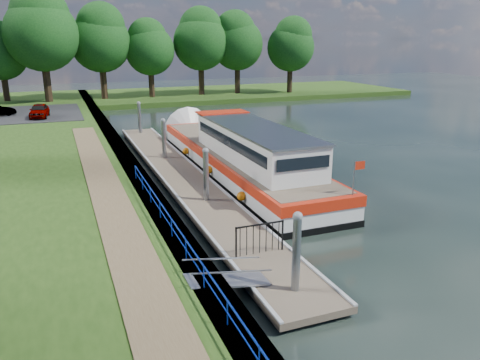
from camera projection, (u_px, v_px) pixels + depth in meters
name	position (u px, v px, depth m)	size (l,w,h in m)	color
ground	(287.00, 293.00, 14.91)	(160.00, 160.00, 0.00)	black
bank_edge	(131.00, 171.00, 27.27)	(1.10, 90.00, 0.78)	#473D2D
far_bank	(195.00, 95.00, 65.35)	(60.00, 18.00, 0.60)	#234112
footpath	(113.00, 207.00, 20.26)	(1.60, 40.00, 0.05)	brown
carpark	(4.00, 115.00, 44.68)	(14.00, 12.00, 0.06)	black
blue_fence	(178.00, 233.00, 16.24)	(0.04, 18.04, 0.72)	#0C2DBF
pontoon	(183.00, 179.00, 26.44)	(2.50, 30.00, 0.56)	brown
mooring_piles	(182.00, 160.00, 26.12)	(0.30, 27.30, 3.55)	gray
gangway	(227.00, 279.00, 14.53)	(2.58, 1.00, 0.92)	#A5A8AD
gate_panel	(260.00, 234.00, 16.54)	(1.85, 0.05, 1.15)	black
barge	(235.00, 154.00, 28.42)	(4.36, 21.15, 4.78)	black
horizon_trees	(90.00, 37.00, 55.41)	(54.38, 10.03, 12.87)	#332316
car_a	(39.00, 111.00, 42.93)	(1.50, 3.72, 1.27)	#999999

